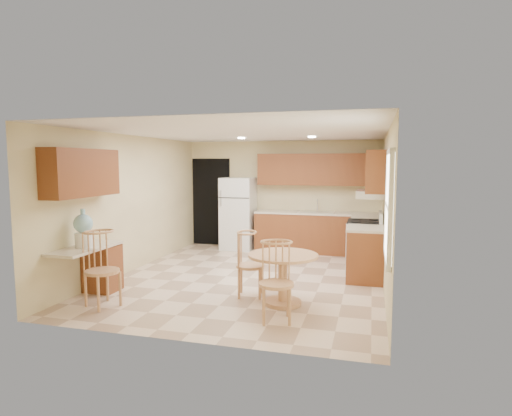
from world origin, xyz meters
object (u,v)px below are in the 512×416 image
(dining_table, at_px, (283,271))
(chair_table_a, at_px, (248,259))
(chair_desk, at_px, (97,263))
(water_crock, at_px, (83,230))
(chair_table_b, at_px, (275,276))
(refrigerator, at_px, (238,213))
(stove, at_px, (365,244))

(dining_table, distance_m, chair_table_a, 0.58)
(chair_desk, relative_size, water_crock, 1.86)
(dining_table, xyz_separation_m, chair_table_b, (0.05, -0.75, 0.14))
(chair_desk, xyz_separation_m, water_crock, (-0.45, 0.33, 0.38))
(refrigerator, relative_size, chair_table_a, 1.71)
(refrigerator, height_order, water_crock, refrigerator)
(stove, height_order, chair_desk, stove)
(stove, relative_size, dining_table, 1.11)
(refrigerator, bearing_deg, water_crock, -104.26)
(chair_table_a, bearing_deg, refrigerator, -170.69)
(dining_table, height_order, chair_table_a, chair_table_a)
(dining_table, xyz_separation_m, chair_desk, (-2.40, -0.84, 0.17))
(chair_table_a, height_order, water_crock, water_crock)
(refrigerator, height_order, chair_table_a, refrigerator)
(chair_table_b, relative_size, chair_desk, 0.96)
(stove, height_order, chair_table_b, stove)
(chair_table_a, relative_size, water_crock, 1.72)
(dining_table, bearing_deg, stove, 65.87)
(water_crock, bearing_deg, chair_table_b, -4.60)
(refrigerator, distance_m, chair_desk, 4.50)
(chair_table_b, distance_m, chair_desk, 2.45)
(chair_table_b, distance_m, water_crock, 2.94)
(refrigerator, xyz_separation_m, chair_desk, (-0.60, -4.46, -0.19))
(refrigerator, xyz_separation_m, water_crock, (-1.05, -4.13, 0.20))
(refrigerator, distance_m, water_crock, 4.27)
(refrigerator, height_order, chair_table_b, refrigerator)
(stove, relative_size, chair_table_b, 1.08)
(chair_table_b, relative_size, water_crock, 1.78)
(chair_table_a, relative_size, chair_table_b, 0.96)
(chair_table_b, bearing_deg, water_crock, -19.35)
(water_crock, bearing_deg, dining_table, 10.19)
(dining_table, bearing_deg, water_crock, -169.81)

